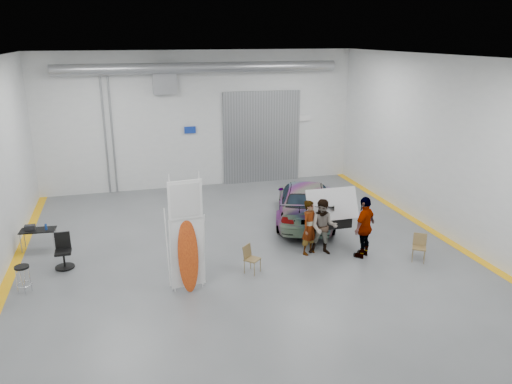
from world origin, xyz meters
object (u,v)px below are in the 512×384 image
object	(u,v)px
person_a	(310,227)
folding_chair_far	(418,253)
sedan_car	(305,201)
person_b	(324,227)
folding_chair_near	(252,264)
work_table	(36,230)
person_c	(365,227)
office_chair	(64,253)
surfboard_display	(186,245)
shop_stool	(24,279)

from	to	relation	value
person_a	folding_chair_far	bearing A→B (deg)	-56.95
sedan_car	person_b	distance (m)	3.04
folding_chair_near	work_table	distance (m)	7.12
person_c	office_chair	bearing A→B (deg)	-47.28
surfboard_display	folding_chair_near	distance (m)	2.29
person_a	person_b	distance (m)	0.43
folding_chair_near	shop_stool	bearing A→B (deg)	131.68
person_c	work_table	distance (m)	10.37
office_chair	surfboard_display	bearing A→B (deg)	-36.13
folding_chair_far	shop_stool	xyz separation A→B (m)	(-11.28, 1.05, 0.13)
surfboard_display	person_b	bearing A→B (deg)	9.89
folding_chair_near	work_table	xyz separation A→B (m)	(-6.23, 3.41, 0.42)
person_c	work_table	xyz separation A→B (m)	(-9.85, 3.25, -0.30)
work_table	shop_stool	bearing A→B (deg)	-89.06
sedan_car	office_chair	xyz separation A→B (m)	(-8.30, -1.84, -0.28)
work_table	office_chair	world-z (taller)	office_chair
shop_stool	work_table	world-z (taller)	work_table
work_table	surfboard_display	bearing A→B (deg)	-42.83
folding_chair_far	office_chair	distance (m)	10.66
folding_chair_far	shop_stool	size ratio (longest dim) A/B	1.08
sedan_car	work_table	xyz separation A→B (m)	(-9.25, -0.24, -0.06)
surfboard_display	shop_stool	xyz separation A→B (m)	(-4.24, 1.04, -0.94)
person_b	person_c	bearing A→B (deg)	-1.63
shop_stool	office_chair	world-z (taller)	office_chair
sedan_car	surfboard_display	size ratio (longest dim) A/B	1.55
person_b	surfboard_display	world-z (taller)	surfboard_display
surfboard_display	folding_chair_far	bearing A→B (deg)	-5.84
sedan_car	folding_chair_near	xyz separation A→B (m)	(-3.01, -3.65, -0.48)
person_a	work_table	bearing A→B (deg)	130.36
sedan_car	person_c	xyz separation A→B (m)	(0.60, -3.49, 0.24)
person_a	folding_chair_near	size ratio (longest dim) A/B	2.12
folding_chair_far	folding_chair_near	bearing A→B (deg)	-153.43
sedan_car	work_table	bearing A→B (deg)	21.69
person_c	shop_stool	size ratio (longest dim) A/B	2.52
surfboard_display	office_chair	xyz separation A→B (m)	(-3.34, 2.38, -0.87)
surfboard_display	shop_stool	size ratio (longest dim) A/B	4.23
person_a	person_c	world-z (taller)	person_c
surfboard_display	shop_stool	distance (m)	4.47
sedan_car	folding_chair_far	xyz separation A→B (m)	(2.08, -4.23, -0.48)
person_b	office_chair	bearing A→B (deg)	-166.05
person_c	folding_chair_far	bearing A→B (deg)	116.65
sedan_car	folding_chair_near	distance (m)	4.76
person_c	office_chair	distance (m)	9.07
sedan_car	folding_chair_far	distance (m)	4.74
sedan_car	person_a	bearing A→B (deg)	91.83
work_table	person_c	bearing A→B (deg)	-18.25
person_a	work_table	xyz separation A→B (m)	(-8.31, 2.60, -0.20)
person_c	work_table	size ratio (longest dim) A/B	1.75
person_a	surfboard_display	distance (m)	4.27
folding_chair_far	work_table	distance (m)	12.02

